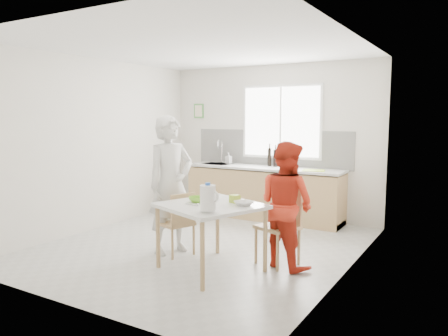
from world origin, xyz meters
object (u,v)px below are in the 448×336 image
Objects in this scene: dining_table at (211,211)px; chair_far at (282,222)px; bowl_green at (197,199)px; milk_jug at (208,197)px; wine_bottle_a at (269,157)px; person_red at (286,204)px; chair_left at (179,221)px; person_white at (171,185)px; bowl_white at (244,203)px; wine_bottle_b at (275,158)px.

dining_table is 1.41× the size of chair_far.
dining_table is 0.91m from chair_far.
chair_far is at bearing 37.33° from bowl_green.
wine_bottle_a is at bearing 123.93° from milk_jug.
chair_far is at bearing -19.80° from person_red.
milk_jug reaches higher than chair_left.
dining_table is 0.49m from milk_jug.
chair_far is 1.52m from person_white.
bowl_white is at bearing 104.21° from chair_left.
bowl_white is 0.71× the size of milk_jug.
dining_table is 0.23m from bowl_green.
wine_bottle_b reaches higher than milk_jug.
bowl_green is 0.69× the size of milk_jug.
wine_bottle_b is (-0.64, 3.15, 0.13)m from milk_jug.
wine_bottle_a reaches higher than wine_bottle_b.
chair_left is at bearing 159.62° from dining_table.
bowl_green is at bearing -169.42° from bowl_white.
chair_far is at bearing 128.34° from chair_left.
milk_jug is at bearing -61.04° from dining_table.
wine_bottle_b reaches higher than chair_left.
bowl_green is (-0.20, 0.02, 0.11)m from dining_table.
person_white is (-0.81, 0.30, 0.20)m from dining_table.
bowl_green is 0.58m from bowl_white.
bowl_green is at bearing -94.28° from person_white.
wine_bottle_a is 1.07× the size of wine_bottle_b.
chair_left is 0.55× the size of person_red.
bowl_white is at bearing 19.43° from dining_table.
bowl_white is (0.57, 0.11, -0.01)m from bowl_green.
wine_bottle_b is (-1.13, 2.21, 0.32)m from person_red.
bowl_green is at bearing -122.29° from chair_far.
person_white reaches higher than bowl_white.
wine_bottle_a is at bearing 101.28° from dining_table.
wine_bottle_b reaches higher than bowl_white.
person_red is at bearing -19.80° from chair_far.
wine_bottle_b is at bearing 106.84° from bowl_white.
chair_far reaches higher than bowl_white.
wine_bottle_a is at bearing 165.75° from wine_bottle_b.
person_white reaches higher than wine_bottle_a.
person_white is 6.12× the size of milk_jug.
chair_left is at bearing 173.83° from bowl_white.
bowl_green is at bearing 84.14° from chair_left.
person_white is at bearing -146.05° from chair_far.
milk_jug is at bearing -91.34° from chair_far.
chair_left is 2.65m from wine_bottle_a.
person_white is 6.02× the size of wine_bottle_b.
person_white is at bearing 166.86° from milk_jug.
bowl_green is at bearing -82.73° from wine_bottle_a.
chair_far is (0.61, 0.65, -0.19)m from dining_table.
bowl_white is (-0.25, -0.52, 0.30)m from chair_far.
dining_table is 0.40m from bowl_white.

